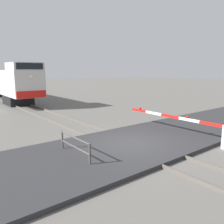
# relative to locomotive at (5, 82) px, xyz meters

# --- Properties ---
(ground_plane) EXTENTS (160.00, 160.00, 0.00)m
(ground_plane) POSITION_rel_locomotive_xyz_m (0.00, -21.97, -2.17)
(ground_plane) COLOR #605E59
(rail_track_left) EXTENTS (0.08, 80.00, 0.15)m
(rail_track_left) POSITION_rel_locomotive_xyz_m (-0.72, -21.97, -2.09)
(rail_track_left) COLOR #59544C
(rail_track_left) RESTS_ON ground_plane
(rail_track_right) EXTENTS (0.08, 80.00, 0.15)m
(rail_track_right) POSITION_rel_locomotive_xyz_m (0.72, -21.97, -2.09)
(rail_track_right) COLOR #59544C
(rail_track_right) RESTS_ON ground_plane
(road_surface) EXTENTS (36.00, 5.09, 0.17)m
(road_surface) POSITION_rel_locomotive_xyz_m (0.00, -21.97, -2.09)
(road_surface) COLOR #2D2D30
(road_surface) RESTS_ON ground_plane
(locomotive) EXTENTS (2.75, 18.92, 4.23)m
(locomotive) POSITION_rel_locomotive_xyz_m (0.00, 0.00, 0.00)
(locomotive) COLOR black
(locomotive) RESTS_ON ground_plane
(crossing_gate) EXTENTS (0.36, 6.73, 1.23)m
(crossing_gate) POSITION_rel_locomotive_xyz_m (3.22, -23.98, -1.39)
(crossing_gate) COLOR silver
(crossing_gate) RESTS_ON ground_plane
(guard_railing) EXTENTS (0.08, 2.27, 0.95)m
(guard_railing) POSITION_rel_locomotive_xyz_m (-2.80, -21.80, -1.56)
(guard_railing) COLOR #4C4742
(guard_railing) RESTS_ON ground_plane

